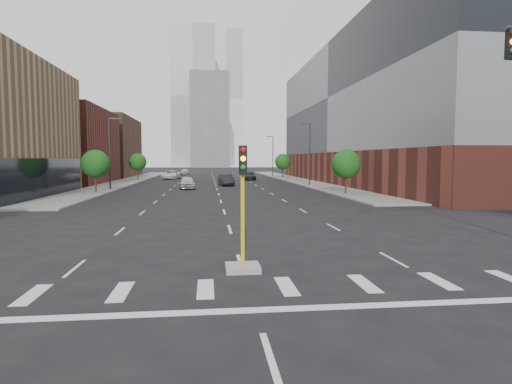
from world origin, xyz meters
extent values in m
cube|color=gray|center=(-15.00, 74.00, 0.07)|extent=(5.00, 92.00, 0.15)
cube|color=gray|center=(15.00, 74.00, 0.07)|extent=(5.00, 92.00, 0.15)
cube|color=brown|center=(-27.50, 66.00, 6.00)|extent=(20.00, 22.00, 12.00)
cube|color=brown|center=(-27.50, 92.00, 6.50)|extent=(20.00, 24.00, 13.00)
cube|color=brown|center=(29.50, 60.00, 2.50)|extent=(24.00, 70.00, 5.00)
cube|color=slate|center=(29.50, 60.00, 13.50)|extent=(24.00, 70.00, 17.00)
cube|color=#B2B7BC|center=(-8.00, 220.00, 35.00)|extent=(22.00, 22.00, 70.00)
cube|color=#B2B7BC|center=(10.00, 260.00, 40.00)|extent=(20.00, 20.00, 80.00)
cube|color=slate|center=(0.00, 200.00, 22.00)|extent=(18.00, 18.00, 44.00)
cube|color=#999993|center=(0.00, 9.00, 0.10)|extent=(1.20, 1.20, 0.20)
cylinder|color=gold|center=(0.00, 9.00, 1.80)|extent=(0.14, 0.14, 3.20)
cube|color=black|center=(0.00, 8.82, 3.90)|extent=(0.28, 0.18, 1.00)
sphere|color=red|center=(0.00, 8.72, 4.25)|extent=(0.18, 0.18, 0.18)
sphere|color=orange|center=(0.00, 8.72, 3.95)|extent=(0.18, 0.18, 0.18)
sphere|color=#0C7F19|center=(0.00, 8.72, 3.65)|extent=(0.18, 0.18, 0.18)
cube|color=black|center=(8.70, 7.50, 7.70)|extent=(0.28, 0.18, 1.00)
cylinder|color=#2D2D30|center=(13.50, 55.00, 4.50)|extent=(0.20, 0.20, 9.00)
cube|color=#2D2D30|center=(12.70, 55.00, 9.00)|extent=(1.40, 0.22, 0.15)
cylinder|color=#2D2D30|center=(13.50, 90.00, 4.50)|extent=(0.20, 0.20, 9.00)
cube|color=#2D2D30|center=(12.70, 90.00, 9.00)|extent=(1.40, 0.22, 0.15)
cylinder|color=#2D2D30|center=(-13.50, 50.00, 4.50)|extent=(0.20, 0.20, 9.00)
cube|color=#2D2D30|center=(-12.70, 50.00, 9.00)|extent=(1.40, 0.22, 0.15)
cylinder|color=#382619|center=(-14.00, 45.00, 1.02)|extent=(0.20, 0.20, 1.75)
sphere|color=#134814|center=(-14.00, 45.00, 3.40)|extent=(3.20, 3.20, 3.20)
cylinder|color=#382619|center=(-14.00, 75.00, 1.02)|extent=(0.20, 0.20, 1.75)
sphere|color=#134814|center=(-14.00, 75.00, 3.40)|extent=(3.20, 3.20, 3.20)
cylinder|color=#382619|center=(14.00, 40.00, 1.02)|extent=(0.20, 0.20, 1.75)
sphere|color=#134814|center=(14.00, 40.00, 3.40)|extent=(3.20, 3.20, 3.20)
cylinder|color=#382619|center=(14.00, 80.00, 1.02)|extent=(0.20, 0.20, 1.75)
sphere|color=#134814|center=(14.00, 80.00, 3.40)|extent=(3.20, 3.20, 3.20)
imported|color=silver|center=(-3.90, 51.22, 0.83)|extent=(2.31, 4.99, 1.65)
imported|color=black|center=(1.50, 57.43, 0.84)|extent=(2.34, 5.27, 1.68)
imported|color=white|center=(-8.40, 79.58, 0.86)|extent=(3.55, 6.48, 1.72)
imported|color=black|center=(6.63, 73.97, 0.76)|extent=(2.30, 5.32, 1.53)
imported|color=silver|center=(-6.88, 102.48, 0.80)|extent=(2.25, 4.82, 1.60)
camera|label=1|loc=(-1.21, -5.80, 3.94)|focal=30.00mm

